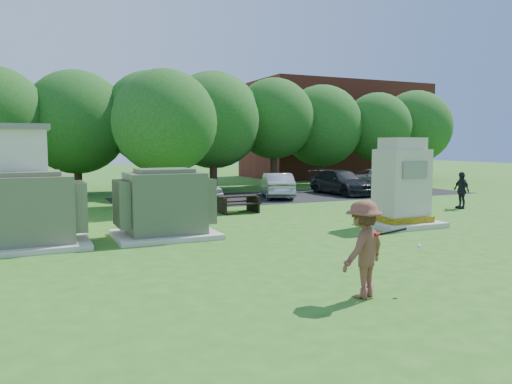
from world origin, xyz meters
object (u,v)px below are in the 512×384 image
transformer_right (165,205)px  person_by_generator (418,197)px  car_white (197,187)px  transformer_left (30,212)px  picnic_table (237,202)px  car_silver_b (375,180)px  batter (363,249)px  generator_cabinet (401,188)px  car_silver_a (277,185)px  person_walking_right (461,190)px  car_dark (342,182)px

transformer_right → person_by_generator: bearing=-5.7°
person_by_generator → car_white: person_by_generator is taller
transformer_left → transformer_right: same height
picnic_table → car_silver_b: (11.14, 5.37, 0.25)m
transformer_right → batter: bearing=-76.1°
transformer_right → generator_cabinet: generator_cabinet is taller
car_silver_b → car_white: bearing=14.7°
transformer_left → car_silver_b: size_ratio=0.61×
car_silver_a → transformer_right: bearing=65.4°
transformer_left → car_white: (7.74, 9.52, -0.33)m
car_white → car_silver_b: car_silver_b is taller
transformer_left → car_silver_b: transformer_left is taller
person_by_generator → person_walking_right: (4.43, 2.21, -0.11)m
batter → picnic_table: bearing=-124.5°
transformer_right → transformer_left: bearing=180.0°
car_white → car_silver_b: 11.15m
person_walking_right → car_silver_b: size_ratio=0.33×
person_walking_right → car_silver_b: bearing=178.1°
picnic_table → person_by_generator: person_by_generator is taller
person_walking_right → car_dark: (-1.20, 7.37, -0.13)m
batter → car_white: batter is taller
picnic_table → batter: 11.77m
person_by_generator → person_walking_right: bearing=-118.4°
transformer_left → picnic_table: bearing=28.2°
transformer_left → car_silver_a: size_ratio=0.75×
person_by_generator → car_dark: bearing=-73.5°
person_by_generator → car_dark: 10.11m
person_by_generator → car_silver_b: bearing=-85.5°
car_dark → car_silver_b: size_ratio=0.94×
person_walking_right → car_silver_b: (1.74, 8.22, -0.12)m
car_silver_b → transformer_left: bearing=41.4°
generator_cabinet → person_by_generator: 1.27m
transformer_left → car_silver_a: bearing=36.2°
transformer_right → batter: (1.82, -7.39, -0.08)m
transformer_left → picnic_table: (7.75, 4.15, -0.53)m
transformer_right → generator_cabinet: 8.00m
transformer_left → batter: (5.52, -7.39, -0.08)m
person_walking_right → car_silver_a: size_ratio=0.40×
picnic_table → car_silver_a: (4.09, 4.52, 0.22)m
transformer_left → generator_cabinet: bearing=-6.5°
person_walking_right → car_silver_b: 8.41m
car_white → car_dark: 8.25m
car_dark → person_by_generator: bearing=-110.3°
picnic_table → car_silver_b: size_ratio=0.33×
generator_cabinet → car_silver_a: size_ratio=0.76×
picnic_table → person_by_generator: (4.97, -5.05, 0.47)m
person_by_generator → car_silver_a: size_ratio=0.46×
generator_cabinet → person_by_generator: bearing=20.1°
batter → car_silver_b: (13.37, 16.92, -0.21)m
car_silver_a → car_dark: bearing=-161.3°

